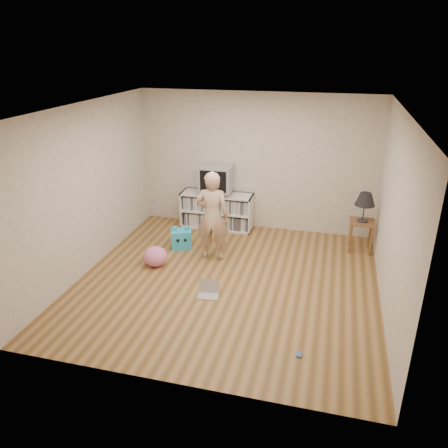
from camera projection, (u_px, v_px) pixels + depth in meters
name	position (u px, v px, depth m)	size (l,w,h in m)	color
ground	(227.00, 281.00, 6.72)	(4.50, 4.50, 0.00)	brown
walls	(227.00, 202.00, 6.22)	(4.52, 4.52, 2.60)	#B9AFA2
ceiling	(228.00, 109.00, 5.71)	(4.50, 4.50, 0.01)	white
media_unit	(217.00, 210.00, 8.57)	(1.40, 0.45, 0.70)	white
dvd_deck	(217.00, 192.00, 8.40)	(0.45, 0.35, 0.07)	gray
crt_tv	(217.00, 178.00, 8.29)	(0.60, 0.53, 0.50)	#9B9B9F
side_table	(361.00, 228.00, 7.57)	(0.42, 0.42, 0.55)	brown
table_lamp	(365.00, 200.00, 7.37)	(0.34, 0.34, 0.52)	#333333
person	(212.00, 216.00, 7.16)	(0.56, 0.36, 1.52)	#CEA78D
laptop	(209.00, 291.00, 6.35)	(0.33, 0.27, 0.21)	silver
playing_cards	(299.00, 355.00, 5.13)	(0.07, 0.09, 0.02)	#4264B1
plush_blue	(181.00, 239.00, 7.76)	(0.43, 0.39, 0.41)	#28B2DD
plush_pink	(155.00, 256.00, 7.14)	(0.39, 0.39, 0.33)	pink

